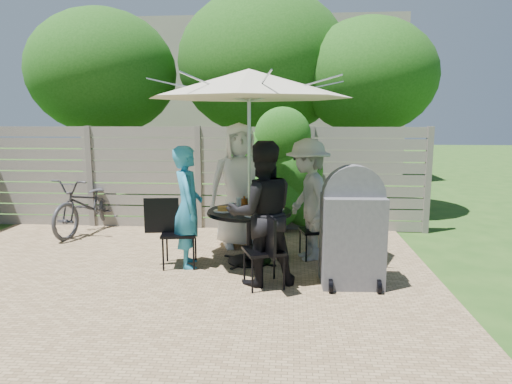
# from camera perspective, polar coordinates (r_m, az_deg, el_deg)

# --- Properties ---
(backyard_envelope) EXTENTS (60.00, 60.00, 5.00)m
(backyard_envelope) POSITION_cam_1_polar(r_m,az_deg,el_deg) (15.37, -1.37, 11.55)
(backyard_envelope) COLOR #244A17
(backyard_envelope) RESTS_ON ground
(patio_table) EXTENTS (1.40, 1.40, 0.74)m
(patio_table) POSITION_cam_1_polar(r_m,az_deg,el_deg) (6.28, -0.84, -4.31)
(patio_table) COLOR black
(patio_table) RESTS_ON ground
(umbrella) EXTENTS (3.33, 3.33, 2.62)m
(umbrella) POSITION_cam_1_polar(r_m,az_deg,el_deg) (6.12, -0.88, 13.38)
(umbrella) COLOR silver
(umbrella) RESTS_ON ground
(chair_back) EXTENTS (0.56, 0.70, 0.91)m
(chair_back) POSITION_cam_1_polar(r_m,az_deg,el_deg) (7.26, -2.21, -4.43)
(chair_back) COLOR black
(chair_back) RESTS_ON ground
(person_back) EXTENTS (1.07, 0.84, 1.92)m
(person_back) POSITION_cam_1_polar(r_m,az_deg,el_deg) (7.00, -2.06, 0.77)
(person_back) COLOR silver
(person_back) RESTS_ON ground
(chair_left) EXTENTS (0.71, 0.52, 0.95)m
(chair_left) POSITION_cam_1_polar(r_m,az_deg,el_deg) (6.24, -9.65, -6.73)
(chair_left) COLOR black
(chair_left) RESTS_ON ground
(person_left) EXTENTS (0.54, 0.68, 1.64)m
(person_left) POSITION_cam_1_polar(r_m,az_deg,el_deg) (6.12, -8.51, -1.90)
(person_left) COLOR teal
(person_left) RESTS_ON ground
(chair_front) EXTENTS (0.56, 0.70, 0.91)m
(chair_front) POSITION_cam_1_polar(r_m,az_deg,el_deg) (5.43, 1.02, -9.18)
(chair_front) COLOR black
(chair_front) RESTS_ON ground
(person_front) EXTENTS (0.99, 0.86, 1.73)m
(person_front) POSITION_cam_1_polar(r_m,az_deg,el_deg) (5.41, 0.73, -2.77)
(person_front) COLOR black
(person_front) RESTS_ON ground
(chair_right) EXTENTS (0.64, 0.49, 0.84)m
(chair_right) POSITION_cam_1_polar(r_m,az_deg,el_deg) (6.58, 7.51, -6.15)
(chair_right) COLOR black
(chair_right) RESTS_ON ground
(person_right) EXTENTS (0.91, 1.24, 1.72)m
(person_right) POSITION_cam_1_polar(r_m,az_deg,el_deg) (6.40, 6.48, -1.00)
(person_right) COLOR #A3A29F
(person_right) RESTS_ON ground
(plate_back) EXTENTS (0.26, 0.26, 0.06)m
(plate_back) POSITION_cam_1_polar(r_m,az_deg,el_deg) (6.57, -1.41, -1.47)
(plate_back) COLOR white
(plate_back) RESTS_ON patio_table
(plate_left) EXTENTS (0.26, 0.26, 0.06)m
(plate_left) POSITION_cam_1_polar(r_m,az_deg,el_deg) (6.17, -4.14, -2.20)
(plate_left) COLOR white
(plate_left) RESTS_ON patio_table
(plate_front) EXTENTS (0.26, 0.26, 0.06)m
(plate_front) POSITION_cam_1_polar(r_m,az_deg,el_deg) (5.88, -0.22, -2.75)
(plate_front) COLOR white
(plate_front) RESTS_ON patio_table
(plate_right) EXTENTS (0.26, 0.26, 0.06)m
(plate_right) POSITION_cam_1_polar(r_m,az_deg,el_deg) (6.30, 2.38, -1.95)
(plate_right) COLOR white
(plate_right) RESTS_ON patio_table
(plate_extra) EXTENTS (0.24, 0.24, 0.06)m
(plate_extra) POSITION_cam_1_polar(r_m,az_deg,el_deg) (5.97, 1.37, -2.57)
(plate_extra) COLOR white
(plate_extra) RESTS_ON patio_table
(glass_back) EXTENTS (0.07, 0.07, 0.14)m
(glass_back) POSITION_cam_1_polar(r_m,az_deg,el_deg) (6.45, -2.18, -1.27)
(glass_back) COLOR silver
(glass_back) RESTS_ON patio_table
(glass_left) EXTENTS (0.07, 0.07, 0.14)m
(glass_left) POSITION_cam_1_polar(r_m,az_deg,el_deg) (6.07, -3.08, -1.94)
(glass_left) COLOR silver
(glass_left) RESTS_ON patio_table
(glass_right) EXTENTS (0.07, 0.07, 0.14)m
(glass_right) POSITION_cam_1_polar(r_m,az_deg,el_deg) (6.37, 1.29, -1.40)
(glass_right) COLOR silver
(glass_right) RESTS_ON patio_table
(syrup_jug) EXTENTS (0.09, 0.09, 0.16)m
(syrup_jug) POSITION_cam_1_polar(r_m,az_deg,el_deg) (6.25, -1.47, -1.51)
(syrup_jug) COLOR #59280C
(syrup_jug) RESTS_ON patio_table
(coffee_cup) EXTENTS (0.08, 0.08, 0.12)m
(coffee_cup) POSITION_cam_1_polar(r_m,az_deg,el_deg) (6.45, -0.32, -1.36)
(coffee_cup) COLOR #C6B293
(coffee_cup) RESTS_ON patio_table
(bicycle) EXTENTS (1.00, 1.97, 0.99)m
(bicycle) POSITION_cam_1_polar(r_m,az_deg,el_deg) (8.50, -20.10, -1.46)
(bicycle) COLOR #333338
(bicycle) RESTS_ON ground
(bbq_grill) EXTENTS (0.73, 0.58, 1.45)m
(bbq_grill) POSITION_cam_1_polar(r_m,az_deg,el_deg) (5.52, 11.91, -4.88)
(bbq_grill) COLOR #59585D
(bbq_grill) RESTS_ON ground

